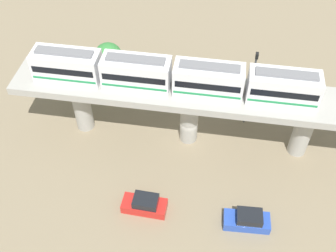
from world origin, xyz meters
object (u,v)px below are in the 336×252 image
(parked_car_red, at_px, (145,204))
(tree_near_viaduct, at_px, (108,57))
(train, at_px, (172,76))
(parked_car_blue, at_px, (247,220))
(signal_post, at_px, (251,87))

(parked_car_red, bearing_deg, tree_near_viaduct, -154.46)
(train, bearing_deg, parked_car_red, -6.53)
(parked_car_blue, bearing_deg, tree_near_viaduct, -139.14)
(parked_car_blue, relative_size, signal_post, 0.44)
(parked_car_red, bearing_deg, train, 175.25)
(train, xyz_separation_m, parked_car_blue, (9.74, 8.46, -7.84))
(parked_car_red, distance_m, signal_post, 16.43)
(parked_car_blue, height_order, signal_post, signal_post)
(train, relative_size, parked_car_blue, 6.40)
(train, distance_m, signal_post, 9.16)
(train, height_order, tree_near_viaduct, train)
(parked_car_red, height_order, parked_car_blue, same)
(train, xyz_separation_m, signal_post, (-3.40, 7.86, -3.24))
(train, distance_m, parked_car_red, 12.43)
(parked_car_red, relative_size, signal_post, 0.44)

